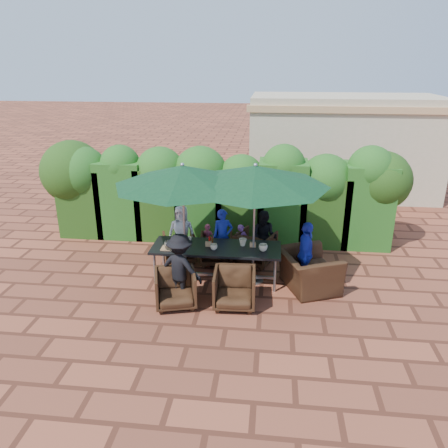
# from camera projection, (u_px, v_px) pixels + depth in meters

# --- Properties ---
(ground) EXTENTS (80.00, 80.00, 0.00)m
(ground) POSITION_uv_depth(u_px,v_px,m) (208.00, 280.00, 8.99)
(ground) COLOR brown
(ground) RESTS_ON ground
(dining_table) EXTENTS (2.58, 0.90, 0.75)m
(dining_table) POSITION_uv_depth(u_px,v_px,m) (216.00, 250.00, 8.77)
(dining_table) COLOR black
(dining_table) RESTS_ON ground
(umbrella_left) EXTENTS (2.66, 2.66, 2.46)m
(umbrella_left) POSITION_uv_depth(u_px,v_px,m) (183.00, 176.00, 8.23)
(umbrella_left) COLOR gray
(umbrella_left) RESTS_ON ground
(umbrella_right) EXTENTS (2.85, 2.85, 2.46)m
(umbrella_right) POSITION_uv_depth(u_px,v_px,m) (255.00, 176.00, 8.20)
(umbrella_right) COLOR gray
(umbrella_right) RESTS_ON ground
(chair_far_left) EXTENTS (0.86, 0.83, 0.70)m
(chair_far_left) POSITION_uv_depth(u_px,v_px,m) (180.00, 246.00, 9.79)
(chair_far_left) COLOR black
(chair_far_left) RESTS_ON ground
(chair_far_mid) EXTENTS (0.77, 0.73, 0.73)m
(chair_far_mid) POSITION_uv_depth(u_px,v_px,m) (217.00, 247.00, 9.67)
(chair_far_mid) COLOR black
(chair_far_mid) RESTS_ON ground
(chair_far_right) EXTENTS (0.99, 0.96, 0.79)m
(chair_far_right) POSITION_uv_depth(u_px,v_px,m) (255.00, 246.00, 9.67)
(chair_far_right) COLOR black
(chair_far_right) RESTS_ON ground
(chair_near_left) EXTENTS (0.88, 0.85, 0.75)m
(chair_near_left) POSITION_uv_depth(u_px,v_px,m) (175.00, 287.00, 7.97)
(chair_near_left) COLOR black
(chair_near_left) RESTS_ON ground
(chair_near_right) EXTENTS (0.78, 0.74, 0.77)m
(chair_near_right) POSITION_uv_depth(u_px,v_px,m) (235.00, 287.00, 7.94)
(chair_near_right) COLOR black
(chair_near_right) RESTS_ON ground
(chair_end_right) EXTENTS (1.12, 1.35, 1.01)m
(chair_end_right) POSITION_uv_depth(u_px,v_px,m) (308.00, 265.00, 8.52)
(chair_end_right) COLOR black
(chair_end_right) RESTS_ON ground
(adult_far_left) EXTENTS (0.62, 0.37, 1.25)m
(adult_far_left) POSITION_uv_depth(u_px,v_px,m) (182.00, 233.00, 9.81)
(adult_far_left) COLOR silver
(adult_far_left) RESTS_ON ground
(adult_far_mid) EXTENTS (0.53, 0.48, 1.23)m
(adult_far_mid) POSITION_uv_depth(u_px,v_px,m) (223.00, 237.00, 9.60)
(adult_far_mid) COLOR #222FB8
(adult_far_mid) RESTS_ON ground
(adult_far_right) EXTENTS (0.64, 0.48, 1.19)m
(adult_far_right) POSITION_uv_depth(u_px,v_px,m) (264.00, 237.00, 9.62)
(adult_far_right) COLOR black
(adult_far_right) RESTS_ON ground
(adult_near_left) EXTENTS (0.93, 0.65, 1.33)m
(adult_near_left) POSITION_uv_depth(u_px,v_px,m) (180.00, 268.00, 8.04)
(adult_near_left) COLOR black
(adult_near_left) RESTS_ON ground
(adult_end_right) EXTENTS (0.46, 0.82, 1.34)m
(adult_end_right) POSITION_uv_depth(u_px,v_px,m) (305.00, 254.00, 8.59)
(adult_end_right) COLOR #222FB8
(adult_end_right) RESTS_ON ground
(child_left) EXTENTS (0.31, 0.27, 0.79)m
(child_left) POSITION_uv_depth(u_px,v_px,m) (208.00, 241.00, 9.95)
(child_left) COLOR #BF435D
(child_left) RESTS_ON ground
(child_right) EXTENTS (0.35, 0.31, 0.82)m
(child_right) POSITION_uv_depth(u_px,v_px,m) (241.00, 242.00, 9.81)
(child_right) COLOR #A150AE
(child_right) RESTS_ON ground
(pedestrian_a) EXTENTS (1.55, 0.59, 1.65)m
(pedestrian_a) POSITION_uv_depth(u_px,v_px,m) (279.00, 189.00, 12.40)
(pedestrian_a) COLOR #227D29
(pedestrian_a) RESTS_ON ground
(pedestrian_b) EXTENTS (0.90, 0.63, 1.74)m
(pedestrian_b) POSITION_uv_depth(u_px,v_px,m) (322.00, 186.00, 12.52)
(pedestrian_b) COLOR #BF435D
(pedestrian_b) RESTS_ON ground
(pedestrian_c) EXTENTS (1.30, 1.10, 1.87)m
(pedestrian_c) POSITION_uv_depth(u_px,v_px,m) (360.00, 187.00, 12.16)
(pedestrian_c) COLOR #96969E
(pedestrian_c) RESTS_ON ground
(cup_a) EXTENTS (0.16, 0.16, 0.12)m
(cup_a) POSITION_uv_depth(u_px,v_px,m) (168.00, 244.00, 8.70)
(cup_a) COLOR beige
(cup_a) RESTS_ON dining_table
(cup_b) EXTENTS (0.13, 0.13, 0.13)m
(cup_b) POSITION_uv_depth(u_px,v_px,m) (188.00, 240.00, 8.90)
(cup_b) COLOR beige
(cup_b) RESTS_ON dining_table
(cup_c) EXTENTS (0.15, 0.15, 0.12)m
(cup_c) POSITION_uv_depth(u_px,v_px,m) (214.00, 247.00, 8.59)
(cup_c) COLOR beige
(cup_c) RESTS_ON dining_table
(cup_d) EXTENTS (0.16, 0.16, 0.15)m
(cup_d) POSITION_uv_depth(u_px,v_px,m) (243.00, 242.00, 8.77)
(cup_d) COLOR beige
(cup_d) RESTS_ON dining_table
(cup_e) EXTENTS (0.17, 0.17, 0.14)m
(cup_e) POSITION_uv_depth(u_px,v_px,m) (263.00, 248.00, 8.53)
(cup_e) COLOR beige
(cup_e) RESTS_ON dining_table
(ketchup_bottle) EXTENTS (0.04, 0.04, 0.17)m
(ketchup_bottle) POSITION_uv_depth(u_px,v_px,m) (210.00, 240.00, 8.83)
(ketchup_bottle) COLOR #B20C0A
(ketchup_bottle) RESTS_ON dining_table
(sauce_bottle) EXTENTS (0.04, 0.04, 0.17)m
(sauce_bottle) POSITION_uv_depth(u_px,v_px,m) (212.00, 241.00, 8.81)
(sauce_bottle) COLOR #4C230C
(sauce_bottle) RESTS_ON dining_table
(serving_tray) EXTENTS (0.35, 0.25, 0.02)m
(serving_tray) POSITION_uv_depth(u_px,v_px,m) (170.00, 248.00, 8.65)
(serving_tray) COLOR #A0754D
(serving_tray) RESTS_ON dining_table
(number_block_left) EXTENTS (0.12, 0.06, 0.10)m
(number_block_left) POSITION_uv_depth(u_px,v_px,m) (208.00, 244.00, 8.74)
(number_block_left) COLOR tan
(number_block_left) RESTS_ON dining_table
(number_block_right) EXTENTS (0.12, 0.06, 0.10)m
(number_block_right) POSITION_uv_depth(u_px,v_px,m) (253.00, 245.00, 8.71)
(number_block_right) COLOR tan
(number_block_right) RESTS_ON dining_table
(hedge_wall) EXTENTS (9.10, 1.60, 2.44)m
(hedge_wall) POSITION_uv_depth(u_px,v_px,m) (213.00, 187.00, 10.70)
(hedge_wall) COLOR #1B3D10
(hedge_wall) RESTS_ON ground
(building) EXTENTS (6.20, 3.08, 3.20)m
(building) POSITION_uv_depth(u_px,v_px,m) (342.00, 145.00, 14.56)
(building) COLOR #C9B395
(building) RESTS_ON ground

